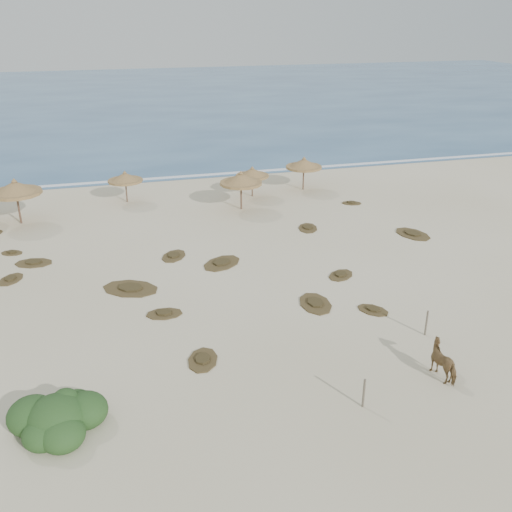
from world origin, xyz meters
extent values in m
plane|color=beige|center=(0.00, 0.00, 0.00)|extent=(160.00, 160.00, 0.00)
cube|color=navy|center=(0.00, 75.00, 0.00)|extent=(200.00, 100.00, 0.01)
cube|color=silver|center=(0.00, 26.00, 0.00)|extent=(70.00, 0.60, 0.01)
cylinder|color=brown|center=(-12.53, 17.19, 1.19)|extent=(0.14, 0.14, 2.38)
cylinder|color=olive|center=(-12.53, 17.19, 2.18)|extent=(4.10, 4.10, 0.20)
cone|color=olive|center=(-12.53, 17.19, 2.55)|extent=(3.97, 3.97, 0.85)
cone|color=olive|center=(-12.53, 17.19, 3.06)|extent=(0.41, 0.41, 0.25)
cylinder|color=brown|center=(-5.21, 20.07, 0.91)|extent=(0.10, 0.10, 1.82)
cylinder|color=olive|center=(-5.21, 20.07, 1.67)|extent=(3.08, 3.08, 0.16)
cone|color=olive|center=(-5.21, 20.07, 1.95)|extent=(2.98, 2.98, 0.65)
cone|color=olive|center=(-5.21, 20.07, 2.34)|extent=(0.31, 0.31, 0.19)
cylinder|color=brown|center=(4.35, 18.97, 0.90)|extent=(0.10, 0.10, 1.80)
cylinder|color=olive|center=(4.35, 18.97, 1.64)|extent=(2.73, 2.73, 0.15)
cone|color=olive|center=(4.35, 18.97, 1.93)|extent=(2.64, 2.64, 0.64)
cone|color=olive|center=(4.35, 18.97, 2.31)|extent=(0.31, 0.31, 0.19)
cylinder|color=brown|center=(2.78, 16.18, 1.08)|extent=(0.12, 0.12, 2.15)
cylinder|color=olive|center=(2.78, 16.18, 1.97)|extent=(3.53, 3.53, 0.18)
cone|color=olive|center=(2.78, 16.18, 2.31)|extent=(3.41, 3.41, 0.77)
cone|color=olive|center=(2.78, 16.18, 2.77)|extent=(0.37, 0.37, 0.23)
cylinder|color=brown|center=(8.81, 19.65, 1.02)|extent=(0.12, 0.12, 2.03)
cylinder|color=olive|center=(8.81, 19.65, 1.86)|extent=(3.50, 3.50, 0.17)
cone|color=olive|center=(8.81, 19.65, 2.18)|extent=(3.39, 3.39, 0.73)
cone|color=olive|center=(8.81, 19.65, 2.61)|extent=(0.35, 0.35, 0.21)
imported|color=olive|center=(5.67, -6.07, 0.71)|extent=(1.04, 1.78, 1.42)
cylinder|color=#675F4D|center=(1.75, -6.97, 0.60)|extent=(0.12, 0.12, 1.21)
cylinder|color=#675F4D|center=(6.62, -3.06, 0.62)|extent=(0.09, 0.09, 1.23)
ellipsoid|color=#2D5223|center=(-9.07, -5.44, 0.57)|extent=(2.06, 2.06, 1.54)
ellipsoid|color=#2D5223|center=(-8.15, -5.13, 0.46)|extent=(1.65, 1.65, 1.24)
ellipsoid|color=#2D5223|center=(-9.90, -5.03, 0.51)|extent=(1.75, 1.75, 1.31)
ellipsoid|color=#2D5223|center=(-8.87, -6.16, 0.41)|extent=(1.54, 1.54, 1.16)
ellipsoid|color=#2D5223|center=(-9.48, -5.96, 0.39)|extent=(1.44, 1.44, 1.08)
ellipsoid|color=#2D5223|center=(-8.46, -4.52, 0.36)|extent=(1.24, 1.24, 0.93)
ellipsoid|color=#2D5223|center=(-8.76, -4.93, 0.93)|extent=(0.93, 0.93, 0.70)
ellipsoid|color=#2D5223|center=(-9.38, -5.34, 0.98)|extent=(0.82, 0.82, 0.62)
camera|label=1|loc=(-6.53, -22.48, 13.56)|focal=40.00mm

